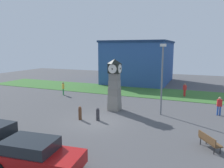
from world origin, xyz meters
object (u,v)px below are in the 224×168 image
bollard_near_tower (80,113)px  bench (209,141)px  pedestrian_near_bench (219,105)px  pedestrian_crossing_lot (63,88)px  car_by_building (35,154)px  bollard_mid_row (98,114)px  street_lamp_near_road (162,74)px  clock_tower (115,85)px  pedestrian_by_cars (185,89)px

bollard_near_tower → bench: size_ratio=0.70×
pedestrian_near_bench → pedestrian_crossing_lot: bearing=174.5°
car_by_building → pedestrian_near_bench: 15.77m
bollard_mid_row → pedestrian_near_bench: size_ratio=0.64×
car_by_building → pedestrian_crossing_lot: size_ratio=2.89×
car_by_building → pedestrian_near_bench: (8.80, 13.08, 0.18)m
car_by_building → bollard_mid_row: bearing=93.2°
bollard_mid_row → street_lamp_near_road: 6.50m
clock_tower → car_by_building: 11.21m
clock_tower → bollard_mid_row: size_ratio=4.59×
car_by_building → pedestrian_near_bench: pedestrian_near_bench is taller
bollard_mid_row → street_lamp_near_road: street_lamp_near_road is taller
car_by_building → pedestrian_crossing_lot: 17.17m
car_by_building → bench: car_by_building is taller
bench → street_lamp_near_road: 7.51m
clock_tower → bollard_near_tower: clock_tower is taller
bench → street_lamp_near_road: bearing=124.1°
clock_tower → pedestrian_near_bench: clock_tower is taller
bollard_mid_row → pedestrian_by_cars: pedestrian_by_cars is taller
bollard_mid_row → pedestrian_near_bench: (9.24, 5.35, 0.41)m
bollard_mid_row → pedestrian_by_cars: (5.81, 12.10, 0.39)m
pedestrian_by_cars → street_lamp_near_road: size_ratio=0.26×
clock_tower → pedestrian_crossing_lot: (-8.45, 3.68, -1.48)m
bollard_mid_row → car_by_building: (0.43, -7.73, 0.23)m
bench → pedestrian_near_bench: 7.51m
bollard_mid_row → car_by_building: bearing=-86.8°
street_lamp_near_road → clock_tower: bearing=-177.0°
car_by_building → pedestrian_by_cars: pedestrian_by_cars is taller
bench → pedestrian_crossing_lot: 18.98m
bollard_mid_row → pedestrian_near_bench: bearing=30.1°
clock_tower → car_by_building: (0.32, -11.09, -1.65)m
pedestrian_near_bench → bollard_near_tower: bearing=-151.7°
pedestrian_by_cars → car_by_building: bearing=-105.2°
bollard_near_tower → pedestrian_crossing_lot: bearing=132.8°
bench → pedestrian_by_cars: (-2.49, 14.19, 0.40)m
clock_tower → pedestrian_near_bench: bearing=12.3°
clock_tower → pedestrian_by_cars: clock_tower is taller
bollard_near_tower → pedestrian_near_bench: 12.13m
bollard_near_tower → bollard_mid_row: bearing=15.8°
bollard_near_tower → street_lamp_near_road: (5.90, 3.99, 3.03)m
bench → pedestrian_crossing_lot: bearing=151.3°
clock_tower → pedestrian_crossing_lot: 9.33m
pedestrian_near_bench → clock_tower: bearing=-167.7°
bollard_near_tower → pedestrian_by_cars: (7.25, 12.51, 0.35)m
bollard_mid_row → street_lamp_near_road: (4.47, 3.58, 3.07)m
street_lamp_near_road → pedestrian_by_cars: bearing=81.0°
bollard_mid_row → bench: size_ratio=0.65×
car_by_building → street_lamp_near_road: street_lamp_near_road is taller
clock_tower → street_lamp_near_road: 4.52m
bench → clock_tower: bearing=146.4°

